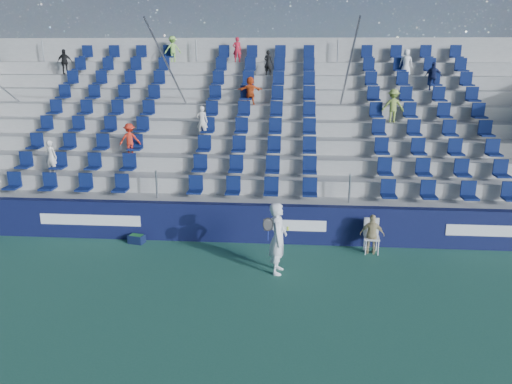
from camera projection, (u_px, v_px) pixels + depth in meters
ground at (239, 288)px, 12.42m from camera, size 70.00×70.00×0.00m
sponsor_wall at (250, 223)px, 15.27m from camera, size 24.00×0.32×1.20m
grandstand at (262, 144)px, 19.73m from camera, size 24.00×8.17×6.63m
tennis_player at (278, 238)px, 13.05m from camera, size 0.69×0.74×1.93m
line_judge_chair at (371, 233)px, 14.53m from camera, size 0.47×0.48×1.01m
line_judge at (372, 234)px, 14.38m from camera, size 0.73×0.39×1.19m
ball_bin at (137, 239)px, 15.29m from camera, size 0.53×0.41×0.26m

